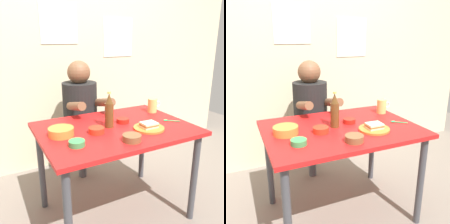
{
  "view_description": "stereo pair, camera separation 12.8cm",
  "coord_description": "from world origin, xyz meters",
  "views": [
    {
      "loc": [
        -0.81,
        -1.47,
        1.37
      ],
      "look_at": [
        0.0,
        0.05,
        0.84
      ],
      "focal_mm": 39.12,
      "sensor_mm": 36.0,
      "label": 1
    },
    {
      "loc": [
        -0.69,
        -1.52,
        1.37
      ],
      "look_at": [
        0.0,
        0.05,
        0.84
      ],
      "focal_mm": 39.12,
      "sensor_mm": 36.0,
      "label": 2
    }
  ],
  "objects": [
    {
      "name": "sambal_bowl_red",
      "position": [
        0.1,
        0.05,
        0.76
      ],
      "size": [
        0.1,
        0.1,
        0.03
      ],
      "color": "#B21E14",
      "rests_on": "dining_table"
    },
    {
      "name": "condiment_bowl_brown",
      "position": [
        -0.03,
        -0.27,
        0.76
      ],
      "size": [
        0.12,
        0.12,
        0.04
      ],
      "color": "brown",
      "rests_on": "dining_table"
    },
    {
      "name": "beer_mug",
      "position": [
        0.47,
        0.17,
        0.8
      ],
      "size": [
        0.13,
        0.08,
        0.12
      ],
      "color": "#D1BC66",
      "rests_on": "dining_table"
    },
    {
      "name": "stool",
      "position": [
        -0.03,
        0.63,
        0.35
      ],
      "size": [
        0.34,
        0.34,
        0.45
      ],
      "color": "#4C4C51",
      "rests_on": "ground"
    },
    {
      "name": "ground_plane",
      "position": [
        0.0,
        0.0,
        0.0
      ],
      "size": [
        6.0,
        6.0,
        0.0
      ],
      "primitive_type": "plane",
      "color": "slate"
    },
    {
      "name": "soup_bowl_orange",
      "position": [
        -0.4,
        0.02,
        0.77
      ],
      "size": [
        0.17,
        0.17,
        0.05
      ],
      "color": "orange",
      "rests_on": "dining_table"
    },
    {
      "name": "wall_back",
      "position": [
        0.0,
        1.05,
        1.3
      ],
      "size": [
        4.4,
        0.09,
        2.6
      ],
      "color": "beige",
      "rests_on": "ground"
    },
    {
      "name": "dip_bowl_green",
      "position": [
        -0.36,
        -0.18,
        0.76
      ],
      "size": [
        0.1,
        0.1,
        0.03
      ],
      "color": "#388C4C",
      "rests_on": "dining_table"
    },
    {
      "name": "sauce_bowl_chili",
      "position": [
        -0.17,
        -0.05,
        0.76
      ],
      "size": [
        0.11,
        0.11,
        0.04
      ],
      "color": "red",
      "rests_on": "dining_table"
    },
    {
      "name": "sandwich",
      "position": [
        0.19,
        -0.15,
        0.77
      ],
      "size": [
        0.11,
        0.09,
        0.04
      ],
      "color": "beige",
      "rests_on": "plate_orange"
    },
    {
      "name": "spoon",
      "position": [
        0.43,
        -0.08,
        0.75
      ],
      "size": [
        0.11,
        0.08,
        0.01
      ],
      "color": "#26A559",
      "rests_on": "dining_table"
    },
    {
      "name": "person_seated",
      "position": [
        -0.03,
        0.62,
        0.77
      ],
      "size": [
        0.33,
        0.56,
        0.72
      ],
      "color": "black",
      "rests_on": "stool"
    },
    {
      "name": "beer_bottle",
      "position": [
        -0.04,
        0.02,
        0.86
      ],
      "size": [
        0.06,
        0.06,
        0.26
      ],
      "color": "#593819",
      "rests_on": "dining_table"
    },
    {
      "name": "dining_table",
      "position": [
        0.0,
        0.0,
        0.65
      ],
      "size": [
        1.1,
        0.8,
        0.74
      ],
      "color": "red",
      "rests_on": "ground"
    },
    {
      "name": "plate_orange",
      "position": [
        0.19,
        -0.15,
        0.75
      ],
      "size": [
        0.22,
        0.22,
        0.01
      ],
      "primitive_type": "cylinder",
      "color": "orange",
      "rests_on": "dining_table"
    }
  ]
}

